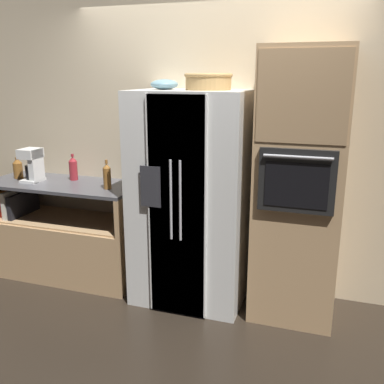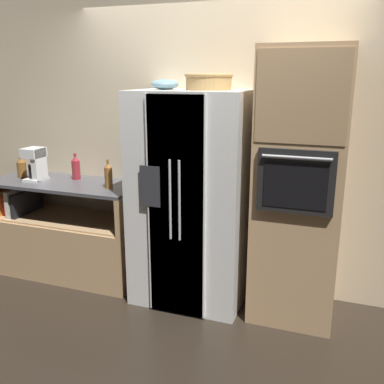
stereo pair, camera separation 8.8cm
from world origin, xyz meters
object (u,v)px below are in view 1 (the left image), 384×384
object	(u,v)px
bottle_short	(107,176)
bottle_wide	(73,168)
coffee_maker	(33,164)
fruit_bowl	(164,84)
refrigerator	(191,199)
wall_oven	(299,188)
bottle_tall	(18,168)
wicker_basket	(208,81)

from	to	relation	value
bottle_short	bottle_wide	distance (m)	0.51
bottle_wide	coffee_maker	xyz separation A→B (m)	(-0.32, -0.18, 0.06)
bottle_short	coffee_maker	world-z (taller)	coffee_maker
fruit_bowl	coffee_maker	world-z (taller)	fruit_bowl
refrigerator	coffee_maker	distance (m)	1.58
refrigerator	bottle_wide	world-z (taller)	refrigerator
wall_oven	bottle_tall	xyz separation A→B (m)	(-2.69, 0.03, -0.03)
fruit_bowl	coffee_maker	size ratio (longest dim) A/B	0.71
bottle_tall	wall_oven	bearing A→B (deg)	-0.62
refrigerator	bottle_short	distance (m)	0.79
wicker_basket	fruit_bowl	distance (m)	0.36
bottle_tall	bottle_wide	bearing A→B (deg)	10.88
wall_oven	bottle_short	distance (m)	1.66
wall_oven	bottle_wide	size ratio (longest dim) A/B	8.35
bottle_short	bottle_wide	size ratio (longest dim) A/B	1.04
fruit_bowl	coffee_maker	xyz separation A→B (m)	(-1.34, -0.01, -0.73)
refrigerator	bottle_wide	bearing A→B (deg)	172.12
bottle_tall	bottle_short	size ratio (longest dim) A/B	0.79
bottle_wide	coffee_maker	bearing A→B (deg)	-150.05
bottle_tall	bottle_wide	distance (m)	0.57
wall_oven	fruit_bowl	size ratio (longest dim) A/B	9.52
bottle_tall	bottle_wide	xyz separation A→B (m)	(0.56, 0.11, 0.01)
wicker_basket	coffee_maker	xyz separation A→B (m)	(-1.71, -0.03, -0.76)
wall_oven	wicker_basket	distance (m)	1.09
wicker_basket	wall_oven	bearing A→B (deg)	1.47
wall_oven	fruit_bowl	xyz separation A→B (m)	(-1.10, -0.04, 0.78)
wicker_basket	bottle_wide	bearing A→B (deg)	173.61
refrigerator	bottle_short	world-z (taller)	refrigerator
wicker_basket	fruit_bowl	bearing A→B (deg)	-177.09
wall_oven	refrigerator	bearing A→B (deg)	-177.62
wall_oven	bottle_tall	world-z (taller)	wall_oven
wall_oven	bottle_wide	bearing A→B (deg)	176.34
fruit_bowl	bottle_short	xyz separation A→B (m)	(-0.55, -0.02, -0.79)
fruit_bowl	bottle_short	world-z (taller)	fruit_bowl
wicker_basket	coffee_maker	distance (m)	1.87
wall_oven	bottle_short	world-z (taller)	wall_oven
fruit_bowl	refrigerator	bearing A→B (deg)	0.22
refrigerator	fruit_bowl	world-z (taller)	fruit_bowl
fruit_bowl	bottle_wide	bearing A→B (deg)	170.39
bottle_tall	refrigerator	bearing A→B (deg)	-2.08
bottle_short	bottle_tall	bearing A→B (deg)	175.08
wall_oven	wicker_basket	size ratio (longest dim) A/B	5.61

